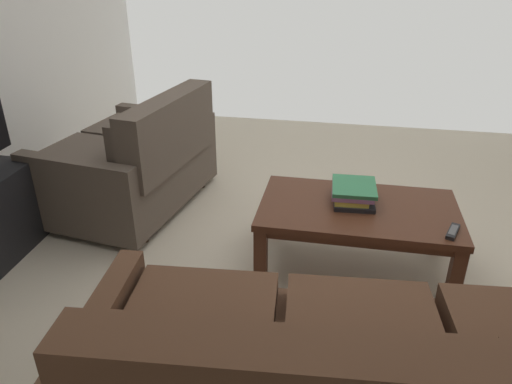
# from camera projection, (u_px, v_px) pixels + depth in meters

# --- Properties ---
(ground_plane) EXTENTS (4.90, 5.53, 0.01)m
(ground_plane) POSITION_uv_depth(u_px,v_px,m) (319.00, 262.00, 3.00)
(ground_plane) COLOR beige
(loveseat_near) EXTENTS (1.05, 1.36, 0.87)m
(loveseat_near) POSITION_uv_depth(u_px,v_px,m) (136.00, 161.00, 3.51)
(loveseat_near) COLOR black
(loveseat_near) RESTS_ON ground
(coffee_table) EXTENTS (1.13, 0.66, 0.43)m
(coffee_table) POSITION_uv_depth(u_px,v_px,m) (358.00, 216.00, 2.78)
(coffee_table) COLOR #4C2819
(coffee_table) RESTS_ON ground
(book_stack) EXTENTS (0.26, 0.30, 0.11)m
(book_stack) POSITION_uv_depth(u_px,v_px,m) (353.00, 193.00, 2.78)
(book_stack) COLOR black
(book_stack) RESTS_ON coffee_table
(tv_remote) EXTENTS (0.10, 0.17, 0.02)m
(tv_remote) POSITION_uv_depth(u_px,v_px,m) (453.00, 231.00, 2.48)
(tv_remote) COLOR black
(tv_remote) RESTS_ON coffee_table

